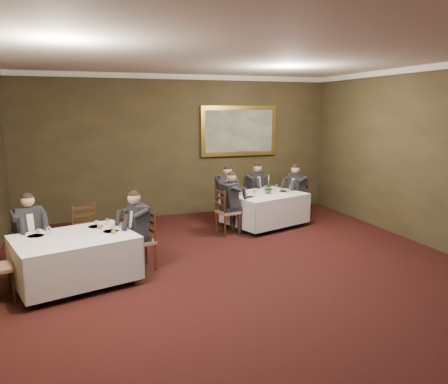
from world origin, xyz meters
TOP-DOWN VIEW (x-y plane):
  - ground at (0.00, 0.00)m, footprint 10.00×10.00m
  - ceiling at (0.00, 0.00)m, footprint 8.00×10.00m
  - back_wall at (0.00, 5.00)m, footprint 8.00×0.10m
  - crown_molding at (0.00, 0.00)m, footprint 8.00×10.00m
  - table_main at (1.55, 3.23)m, footprint 2.03×1.78m
  - table_second at (-2.60, 1.04)m, footprint 2.04×1.76m
  - chair_main_backleft at (0.84, 3.91)m, footprint 0.47×0.46m
  - diner_main_backleft at (0.84, 3.90)m, footprint 0.45×0.51m
  - chair_main_backright at (1.70, 4.20)m, footprint 0.56×0.55m
  - diner_main_backright at (1.71, 4.19)m, footprint 0.55×0.59m
  - chair_main_endleft at (0.53, 2.88)m, footprint 0.49×0.51m
  - diner_main_endleft at (0.54, 2.88)m, footprint 0.55×0.48m
  - chair_main_endright at (2.58, 3.57)m, footprint 0.51×0.53m
  - diner_main_endright at (2.56, 3.57)m, footprint 0.56×0.51m
  - chair_sec_backleft at (-3.30, 1.76)m, footprint 0.57×0.56m
  - diner_sec_backleft at (-3.30, 1.75)m, footprint 0.55×0.60m
  - chair_sec_backright at (-2.40, 2.03)m, footprint 0.50×0.48m
  - chair_sec_endright at (-1.54, 1.35)m, footprint 0.51×0.53m
  - diner_sec_endright at (-1.56, 1.35)m, footprint 0.56×0.50m
  - centerpiece at (1.63, 3.19)m, footprint 0.28×0.26m
  - candlestick at (1.70, 3.35)m, footprint 0.06×0.06m
  - place_setting_table_main at (1.06, 3.45)m, footprint 0.33×0.31m
  - place_setting_table_second at (-3.10, 1.28)m, footprint 0.33×0.31m
  - painting at (1.55, 4.94)m, footprint 2.05×0.09m

SIDE VIEW (x-z plane):
  - ground at x=0.00m, z-range 0.00..0.00m
  - chair_main_backleft at x=0.84m, z-range -0.22..0.78m
  - chair_main_backright at x=1.70m, z-range -0.22..0.78m
  - chair_main_endleft at x=0.53m, z-range -0.22..0.78m
  - chair_main_endright at x=2.58m, z-range -0.22..0.78m
  - chair_sec_backleft at x=-3.30m, z-range -0.22..0.78m
  - chair_sec_backright at x=-2.40m, z-range -0.22..0.78m
  - chair_sec_endright at x=-1.54m, z-range -0.22..0.78m
  - table_main at x=1.55m, z-range 0.12..0.78m
  - table_second at x=-2.60m, z-range 0.12..0.78m
  - diner_main_backleft at x=0.84m, z-range -0.16..1.19m
  - diner_main_backright at x=1.71m, z-range -0.16..1.19m
  - diner_main_endleft at x=0.54m, z-range -0.16..1.19m
  - diner_main_endright at x=2.56m, z-range -0.16..1.19m
  - diner_sec_backleft at x=-3.30m, z-range -0.16..1.19m
  - diner_sec_endright at x=-1.56m, z-range -0.16..1.19m
  - place_setting_table_main at x=1.06m, z-range 0.73..0.87m
  - place_setting_table_second at x=-3.10m, z-range 0.73..0.87m
  - centerpiece at x=1.63m, z-range 0.76..1.02m
  - candlestick at x=1.70m, z-range 0.71..1.13m
  - back_wall at x=0.00m, z-range 0.00..3.50m
  - painting at x=1.55m, z-range 1.47..2.75m
  - crown_molding at x=0.00m, z-range 3.38..3.50m
  - ceiling at x=0.00m, z-range 3.45..3.55m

